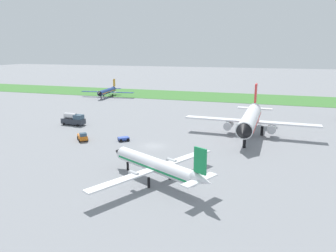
# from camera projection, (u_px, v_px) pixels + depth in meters

# --- Properties ---
(ground_plane) EXTENTS (600.00, 600.00, 0.00)m
(ground_plane) POSITION_uv_depth(u_px,v_px,m) (153.00, 146.00, 69.55)
(ground_plane) COLOR gray
(grass_taxiway_strip) EXTENTS (360.00, 28.00, 0.08)m
(grass_taxiway_strip) POSITION_uv_depth(u_px,v_px,m) (214.00, 97.00, 140.28)
(grass_taxiway_strip) COLOR #3D7533
(grass_taxiway_strip) RESTS_ON ground_plane
(airplane_foreground_turboprop) EXTENTS (20.05, 23.04, 7.54)m
(airplane_foreground_turboprop) POSITION_uv_depth(u_px,v_px,m) (156.00, 165.00, 50.23)
(airplane_foreground_turboprop) COLOR white
(airplane_foreground_turboprop) RESTS_ON ground_plane
(airplane_midfield_jet) EXTENTS (31.63, 31.01, 11.18)m
(airplane_midfield_jet) POSITION_uv_depth(u_px,v_px,m) (250.00, 119.00, 77.12)
(airplane_midfield_jet) COLOR white
(airplane_midfield_jet) RESTS_ON ground_plane
(airplane_taxiing_turboprop) EXTENTS (23.53, 20.17, 7.05)m
(airplane_taxiing_turboprop) POSITION_uv_depth(u_px,v_px,m) (107.00, 91.00, 138.71)
(airplane_taxiing_turboprop) COLOR navy
(airplane_taxiing_turboprop) RESTS_ON ground_plane
(fuel_truck_near_gate) EXTENTS (6.62, 2.93, 3.29)m
(fuel_truck_near_gate) POSITION_uv_depth(u_px,v_px,m) (73.00, 119.00, 88.37)
(fuel_truck_near_gate) COLOR #2D333D
(fuel_truck_near_gate) RESTS_ON ground_plane
(pushback_tug_midfield) EXTENTS (3.72, 3.90, 1.95)m
(pushback_tug_midfield) POSITION_uv_depth(u_px,v_px,m) (83.00, 137.00, 73.50)
(pushback_tug_midfield) COLOR orange
(pushback_tug_midfield) RESTS_ON ground_plane
(baggage_cart_by_runway) EXTENTS (2.94, 2.89, 0.90)m
(baggage_cart_by_runway) POSITION_uv_depth(u_px,v_px,m) (124.00, 139.00, 73.21)
(baggage_cart_by_runway) COLOR #334FB2
(baggage_cart_by_runway) RESTS_ON ground_plane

